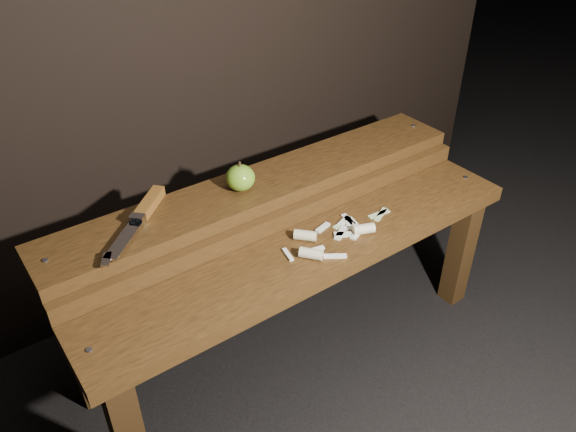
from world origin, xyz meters
TOP-DOWN VIEW (x-y plane):
  - ground at (0.00, 0.00)m, footprint 60.00×60.00m
  - bench_front_tier at (0.00, -0.06)m, footprint 1.20×0.20m
  - bench_rear_tier at (0.00, 0.17)m, footprint 1.20×0.21m
  - apple at (-0.07, 0.17)m, footprint 0.07×0.07m
  - knife at (-0.32, 0.20)m, footprint 0.24×0.22m
  - apple_scraps at (0.06, -0.05)m, footprint 0.34×0.15m

SIDE VIEW (x-z plane):
  - ground at x=0.00m, z-range 0.00..0.00m
  - bench_front_tier at x=0.00m, z-range 0.14..0.56m
  - bench_rear_tier at x=0.00m, z-range 0.16..0.67m
  - apple_scraps at x=0.06m, z-range 0.42..0.44m
  - knife at x=-0.32m, z-range 0.50..0.53m
  - apple at x=-0.07m, z-range 0.49..0.57m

